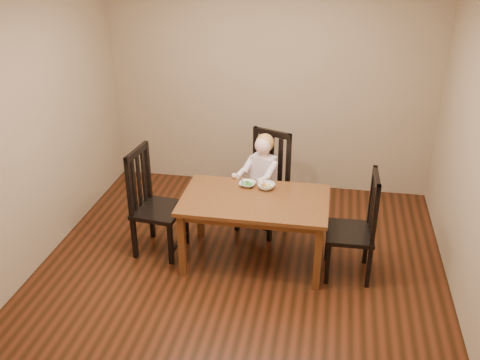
% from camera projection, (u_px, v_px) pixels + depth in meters
% --- Properties ---
extents(room, '(4.01, 4.01, 2.71)m').
position_uv_depth(room, '(240.00, 144.00, 4.71)').
color(room, '#481F0F').
rests_on(room, ground).
extents(dining_table, '(1.43, 0.86, 0.71)m').
position_uv_depth(dining_table, '(255.00, 206.00, 5.19)').
color(dining_table, '#4A2911').
rests_on(dining_table, room).
extents(chair_child, '(0.61, 0.60, 1.10)m').
position_uv_depth(chair_child, '(265.00, 183.00, 5.85)').
color(chair_child, black).
rests_on(chair_child, room).
extents(chair_left, '(0.51, 0.53, 1.12)m').
position_uv_depth(chair_left, '(154.00, 204.00, 5.41)').
color(chair_left, black).
rests_on(chair_left, room).
extents(chair_right, '(0.46, 0.48, 1.07)m').
position_uv_depth(chair_right, '(356.00, 228.00, 5.04)').
color(chair_right, black).
rests_on(chair_right, room).
extents(toddler, '(0.47, 0.52, 0.58)m').
position_uv_depth(toddler, '(263.00, 173.00, 5.75)').
color(toddler, silver).
rests_on(toddler, chair_child).
extents(bowl_peas, '(0.18, 0.18, 0.04)m').
position_uv_depth(bowl_peas, '(247.00, 184.00, 5.39)').
color(bowl_peas, silver).
rests_on(bowl_peas, dining_table).
extents(bowl_veg, '(0.22, 0.22, 0.06)m').
position_uv_depth(bowl_veg, '(266.00, 186.00, 5.33)').
color(bowl_veg, silver).
rests_on(bowl_veg, dining_table).
extents(fork, '(0.07, 0.12, 0.05)m').
position_uv_depth(fork, '(243.00, 182.00, 5.37)').
color(fork, silver).
rests_on(fork, bowl_peas).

